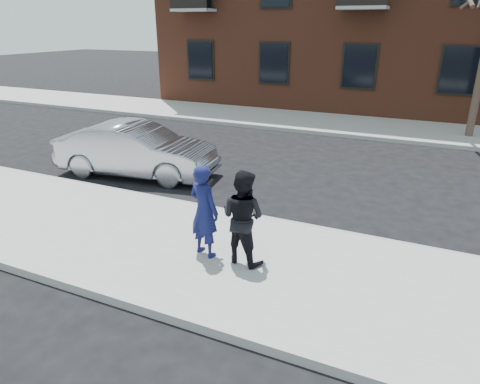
% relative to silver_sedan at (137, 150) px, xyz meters
% --- Properties ---
extents(ground, '(100.00, 100.00, 0.00)m').
position_rel_silver_sedan_xyz_m(ground, '(3.87, -2.94, -0.71)').
color(ground, black).
rests_on(ground, ground).
extents(near_sidewalk, '(50.00, 3.50, 0.15)m').
position_rel_silver_sedan_xyz_m(near_sidewalk, '(3.87, -3.19, -0.63)').
color(near_sidewalk, gray).
rests_on(near_sidewalk, ground).
extents(near_curb, '(50.00, 0.10, 0.15)m').
position_rel_silver_sedan_xyz_m(near_curb, '(3.87, -1.39, -0.63)').
color(near_curb, '#999691').
rests_on(near_curb, ground).
extents(far_sidewalk, '(50.00, 3.50, 0.15)m').
position_rel_silver_sedan_xyz_m(far_sidewalk, '(3.87, 8.31, -0.63)').
color(far_sidewalk, gray).
rests_on(far_sidewalk, ground).
extents(far_curb, '(50.00, 0.10, 0.15)m').
position_rel_silver_sedan_xyz_m(far_curb, '(3.87, 6.51, -0.63)').
color(far_curb, '#999691').
rests_on(far_curb, ground).
extents(silver_sedan, '(4.47, 2.08, 1.42)m').
position_rel_silver_sedan_xyz_m(silver_sedan, '(0.00, 0.00, 0.00)').
color(silver_sedan, '#999BA3').
rests_on(silver_sedan, ground).
extents(man_hoodie, '(0.67, 0.56, 1.62)m').
position_rel_silver_sedan_xyz_m(man_hoodie, '(3.88, -3.25, 0.25)').
color(man_hoodie, navy).
rests_on(man_hoodie, near_sidewalk).
extents(man_peacoat, '(0.87, 0.73, 1.60)m').
position_rel_silver_sedan_xyz_m(man_peacoat, '(4.56, -3.18, 0.24)').
color(man_peacoat, black).
rests_on(man_peacoat, near_sidewalk).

